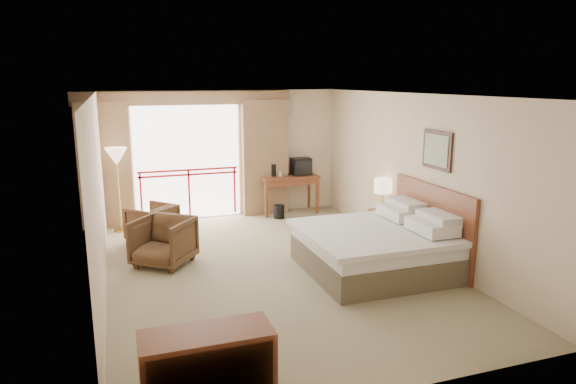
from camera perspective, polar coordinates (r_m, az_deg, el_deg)
name	(u,v)px	position (r m, az deg, el deg)	size (l,w,h in m)	color
floor	(274,268)	(8.19, -1.61, -8.49)	(7.00, 7.00, 0.00)	gray
ceiling	(273,95)	(7.65, -1.73, 10.75)	(7.00, 7.00, 0.00)	white
wall_back	(225,154)	(11.15, -7.04, 4.23)	(5.00, 5.00, 0.00)	beige
wall_front	(390,259)	(4.70, 11.25, -7.37)	(5.00, 5.00, 0.00)	beige
wall_left	(99,197)	(7.48, -20.28, -0.50)	(7.00, 7.00, 0.00)	beige
wall_right	(415,175)	(8.86, 13.96, 1.84)	(7.00, 7.00, 0.00)	beige
balcony_door	(188,163)	(11.02, -11.07, 3.20)	(2.40, 2.40, 0.00)	white
balcony_railing	(189,181)	(11.07, -10.98, 1.20)	(2.09, 0.03, 1.02)	red
curtain_left	(105,166)	(10.79, -19.70, 2.78)	(1.00, 0.26, 2.50)	#836044
curtain_right	(265,158)	(11.23, -2.61, 3.84)	(1.00, 0.26, 2.50)	#836044
valance	(186,98)	(10.79, -11.30, 10.21)	(4.40, 0.22, 0.28)	#836044
hvac_vent	(282,106)	(11.37, -0.63, 9.54)	(0.50, 0.04, 0.50)	silver
bed	(377,247)	(8.10, 9.89, -6.08)	(2.13, 2.06, 0.97)	brown
headboard	(432,225)	(8.51, 15.67, -3.53)	(0.06, 2.10, 1.30)	brown
framed_art	(437,150)	(8.28, 16.22, 4.49)	(0.04, 0.72, 0.60)	black
nightstand	(383,225)	(9.73, 10.48, -3.59)	(0.38, 0.46, 0.55)	brown
table_lamp	(383,186)	(9.60, 10.51, 0.63)	(0.33, 0.33, 0.57)	tan
phone	(385,211)	(9.49, 10.74, -2.03)	(0.18, 0.14, 0.08)	black
desk	(287,183)	(11.45, -0.06, 1.00)	(1.29, 0.62, 0.84)	brown
tv	(301,166)	(11.42, 1.47, 2.86)	(0.41, 0.33, 0.38)	black
coffee_maker	(273,170)	(11.23, -1.66, 2.43)	(0.13, 0.13, 0.28)	black
cup	(280,174)	(11.24, -0.85, 2.00)	(0.07, 0.07, 0.10)	white
wastebasket	(279,212)	(11.01, -1.00, -2.20)	(0.23, 0.23, 0.29)	black
armchair_far	(153,241)	(9.85, -14.77, -5.26)	(0.73, 0.75, 0.68)	#462E1D
armchair_near	(165,264)	(8.59, -13.55, -7.83)	(0.83, 0.85, 0.77)	#462E1D
side_table	(152,230)	(9.34, -14.90, -4.12)	(0.44, 0.44, 0.48)	black
book	(151,222)	(9.30, -14.95, -3.20)	(0.18, 0.25, 0.02)	white
floor_lamp	(116,160)	(10.37, -18.52, 3.43)	(0.42, 0.42, 1.65)	tan
dresser	(208,372)	(4.86, -8.90, -19.20)	(1.16, 0.49, 0.77)	brown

